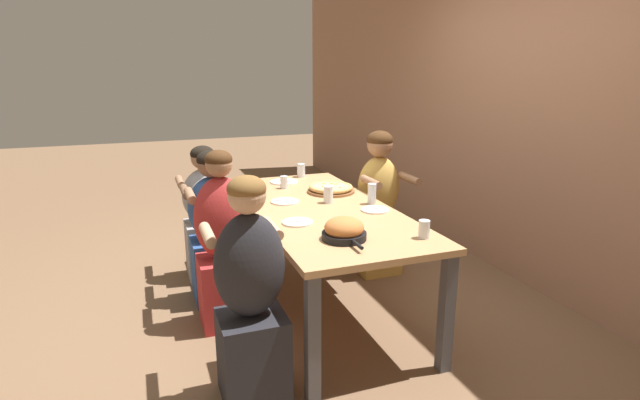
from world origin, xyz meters
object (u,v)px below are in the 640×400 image
object	(u,v)px
empty_plate_b	(284,182)
diner_near_left	(206,219)
drinking_glass_b	(301,170)
drinking_glass_e	(372,195)
diner_near_right	(251,301)
drinking_glass_c	(284,182)
diner_near_midleft	(214,233)
drinking_glass_a	(424,230)
empty_plate_a	(285,202)
empty_plate_c	(375,210)
pizza_board_main	(331,188)
drinking_glass_d	(328,195)
skillet_bowl	(344,230)
diner_near_center	(223,248)
diner_far_midleft	(378,208)
empty_plate_d	(297,222)

from	to	relation	value
empty_plate_b	diner_near_left	size ratio (longest dim) A/B	0.21
drinking_glass_b	drinking_glass_e	size ratio (longest dim) A/B	0.80
drinking_glass_b	diner_near_right	bearing A→B (deg)	-25.54
drinking_glass_b	drinking_glass_e	xyz separation A→B (m)	(1.01, 0.20, 0.01)
drinking_glass_c	diner_near_midleft	xyz separation A→B (m)	(0.20, -0.60, -0.29)
drinking_glass_a	drinking_glass_b	bearing A→B (deg)	-174.91
empty_plate_a	empty_plate_c	world-z (taller)	same
pizza_board_main	drinking_glass_d	size ratio (longest dim) A/B	3.04
skillet_bowl	drinking_glass_d	distance (m)	0.78
pizza_board_main	diner_near_midleft	xyz separation A→B (m)	(-0.04, -0.90, -0.27)
diner_near_center	diner_far_midleft	distance (m)	1.43
empty_plate_a	diner_near_right	size ratio (longest dim) A/B	0.17
skillet_bowl	empty_plate_c	bearing A→B (deg)	137.41
diner_near_midleft	diner_far_midleft	bearing A→B (deg)	2.00
drinking_glass_c	diner_near_center	bearing A→B (deg)	-45.03
drinking_glass_a	diner_near_left	size ratio (longest dim) A/B	0.10
diner_near_center	empty_plate_a	bearing A→B (deg)	21.36
empty_plate_b	drinking_glass_b	bearing A→B (deg)	128.11
empty_plate_a	diner_near_midleft	distance (m)	0.58
empty_plate_b	empty_plate_c	distance (m)	1.08
empty_plate_c	diner_near_center	size ratio (longest dim) A/B	0.16
skillet_bowl	drinking_glass_b	world-z (taller)	skillet_bowl
diner_far_midleft	pizza_board_main	bearing A→B (deg)	11.13
empty_plate_d	diner_near_left	bearing A→B (deg)	-159.79
pizza_board_main	drinking_glass_e	size ratio (longest dim) A/B	2.51
drinking_glass_a	empty_plate_b	bearing A→B (deg)	-167.47
empty_plate_a	diner_near_center	world-z (taller)	diner_near_center
drinking_glass_c	drinking_glass_b	bearing A→B (deg)	143.90
skillet_bowl	diner_near_left	bearing A→B (deg)	-159.09
empty_plate_c	empty_plate_b	bearing A→B (deg)	-161.39
empty_plate_d	drinking_glass_e	bearing A→B (deg)	111.30
empty_plate_c	skillet_bowl	bearing A→B (deg)	-42.59
drinking_glass_a	diner_far_midleft	world-z (taller)	diner_far_midleft
drinking_glass_c	diner_near_right	xyz separation A→B (m)	(1.44, -0.60, -0.26)
drinking_glass_e	diner_near_left	distance (m)	1.42
empty_plate_a	drinking_glass_a	xyz separation A→B (m)	(1.01, 0.53, 0.04)
empty_plate_d	drinking_glass_c	distance (m)	0.92
empty_plate_d	drinking_glass_a	distance (m)	0.78
empty_plate_c	diner_far_midleft	world-z (taller)	diner_far_midleft
empty_plate_c	empty_plate_d	world-z (taller)	same
empty_plate_c	pizza_board_main	bearing A→B (deg)	-170.71
pizza_board_main	drinking_glass_c	bearing A→B (deg)	-128.53
empty_plate_a	diner_near_left	xyz separation A→B (m)	(-0.65, -0.48, -0.27)
diner_near_left	diner_near_center	bearing A→B (deg)	-90.00
empty_plate_c	diner_near_left	xyz separation A→B (m)	(-1.06, -1.00, -0.27)
drinking_glass_a	drinking_glass_e	bearing A→B (deg)	177.07
empty_plate_b	drinking_glass_c	size ratio (longest dim) A/B	2.32
skillet_bowl	drinking_glass_a	xyz separation A→B (m)	(0.14, 0.43, -0.01)
diner_near_right	diner_far_midleft	size ratio (longest dim) A/B	1.00
drinking_glass_a	empty_plate_a	bearing A→B (deg)	-152.30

